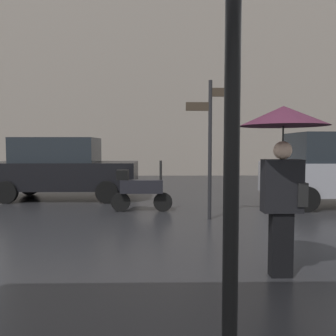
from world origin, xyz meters
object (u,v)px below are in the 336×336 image
(pedestrian_with_umbrella, at_px, (283,142))
(parked_car_right, at_px, (63,168))
(street_signpost, at_px, (210,136))
(parked_scooter, at_px, (140,189))

(pedestrian_with_umbrella, distance_m, parked_car_right, 7.67)
(street_signpost, bearing_deg, parked_car_right, 143.39)
(pedestrian_with_umbrella, relative_size, parked_scooter, 1.39)
(pedestrian_with_umbrella, height_order, parked_car_right, pedestrian_with_umbrella)
(parked_scooter, bearing_deg, pedestrian_with_umbrella, -82.75)
(parked_scooter, distance_m, parked_car_right, 3.23)
(pedestrian_with_umbrella, relative_size, street_signpost, 0.69)
(parked_car_right, xyz_separation_m, street_signpost, (4.01, -2.98, 0.87))
(pedestrian_with_umbrella, height_order, parked_scooter, pedestrian_with_umbrella)
(pedestrian_with_umbrella, xyz_separation_m, parked_scooter, (-1.98, 4.15, -1.07))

